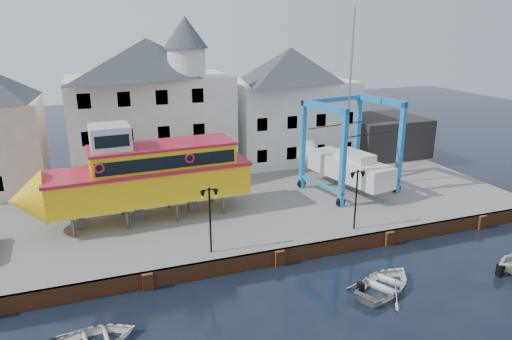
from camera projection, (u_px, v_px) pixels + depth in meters
name	position (u px, v px, depth m)	size (l,w,h in m)	color
ground	(279.00, 265.00, 28.31)	(140.00, 140.00, 0.00)	black
hardstanding	(229.00, 198.00, 38.03)	(44.00, 22.00, 1.00)	#65615C
quay_wall	(279.00, 257.00, 28.26)	(44.00, 0.47, 1.00)	brown
building_white_main	(152.00, 106.00, 41.03)	(14.00, 8.30, 14.00)	silver
building_white_right	(290.00, 104.00, 46.29)	(12.00, 8.00, 11.20)	silver
shed_dark	(382.00, 135.00, 48.81)	(8.00, 7.00, 4.00)	black
lamp_post_left	(210.00, 204.00, 26.84)	(1.12, 0.32, 4.20)	black
lamp_post_right	(357.00, 185.00, 30.08)	(1.12, 0.32, 4.20)	black
tour_boat	(136.00, 175.00, 31.58)	(16.17, 4.66, 6.96)	#59595E
travel_lift	(343.00, 160.00, 38.32)	(7.70, 9.93, 14.56)	blue
motorboat_b	(385.00, 289.00, 25.67)	(3.21, 4.50, 0.93)	silver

